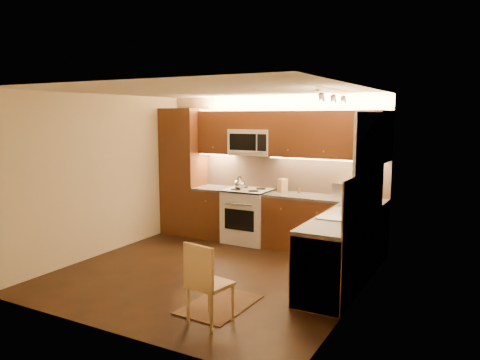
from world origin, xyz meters
The scene contains 37 objects.
floor centered at (0.00, 0.00, 0.00)m, with size 4.00×4.00×0.01m, color black.
ceiling centered at (0.00, 0.00, 2.50)m, with size 4.00×4.00×0.01m, color beige.
wall_back centered at (0.00, 2.00, 1.25)m, with size 4.00×0.01×2.50m, color beige.
wall_front centered at (0.00, -2.00, 1.25)m, with size 4.00×0.01×2.50m, color beige.
wall_left centered at (-2.00, 0.00, 1.25)m, with size 0.01×4.00×2.50m, color beige.
wall_right centered at (2.00, 0.00, 1.25)m, with size 0.01×4.00×2.50m, color beige.
pantry centered at (-1.65, 1.70, 1.15)m, with size 0.70×0.60×2.30m, color #4E2710.
base_cab_back_left centered at (-0.99, 1.70, 0.43)m, with size 0.62×0.60×0.86m, color #4E2710.
counter_back_left centered at (-0.99, 1.70, 0.88)m, with size 0.62×0.60×0.04m, color #3C3936.
base_cab_back_right centered at (1.04, 1.70, 0.43)m, with size 1.92×0.60×0.86m, color #4E2710.
counter_back_right centered at (1.04, 1.70, 0.88)m, with size 1.92×0.60×0.04m, color #3C3936.
base_cab_right centered at (1.70, 0.40, 0.43)m, with size 0.60×2.00×0.86m, color #4E2710.
counter_right centered at (1.70, 0.40, 0.88)m, with size 0.60×2.00×0.04m, color #3C3936.
dishwasher centered at (1.70, -0.30, 0.43)m, with size 0.58×0.60×0.84m, color silver.
backsplash_back centered at (0.35, 1.99, 1.20)m, with size 3.30×0.02×0.60m, color #A38163.
backsplash_right centered at (1.99, 0.40, 1.20)m, with size 0.02×2.00×0.60m, color #A38163.
upper_cab_back_left centered at (-0.99, 1.82, 1.88)m, with size 0.62×0.35×0.75m, color #4E2710.
upper_cab_back_right centered at (1.04, 1.82, 1.88)m, with size 1.92×0.35×0.75m, color #4E2710.
upper_cab_bridge centered at (-0.30, 1.82, 2.09)m, with size 0.76×0.35×0.31m, color #4E2710.
upper_cab_right_corner centered at (1.82, 1.40, 1.88)m, with size 0.35×0.50×0.75m, color #4E2710.
stove centered at (-0.30, 1.68, 0.46)m, with size 0.76×0.65×0.92m, color silver, non-canonical shape.
microwave centered at (-0.30, 1.81, 1.72)m, with size 0.76×0.38×0.44m, color silver, non-canonical shape.
window_frame centered at (1.99, 0.55, 1.60)m, with size 0.03×1.44×1.24m, color silver.
window_blinds centered at (1.97, 0.55, 1.60)m, with size 0.02×1.36×1.16m, color silver.
sink centered at (1.70, 0.55, 0.98)m, with size 0.52×0.86×0.15m, color silver, non-canonical shape.
faucet centered at (1.88, 0.55, 1.05)m, with size 0.20×0.04×0.30m, color silver, non-canonical shape.
track_light_bar centered at (1.55, 0.40, 2.46)m, with size 0.04×1.20×0.03m, color silver.
kettle centered at (-0.43, 1.59, 1.04)m, with size 0.20×0.20×0.23m, color silver, non-canonical shape.
toaster_oven centered at (1.34, 1.87, 1.01)m, with size 0.37×0.27×0.22m, color silver.
knife_block centered at (0.26, 1.85, 1.01)m, with size 0.10×0.16×0.22m, color #AA824C.
spice_jar_a centered at (0.16, 1.94, 0.95)m, with size 0.04×0.04×0.10m, color silver.
spice_jar_b centered at (0.56, 1.83, 0.94)m, with size 0.05×0.05×0.09m, color brown.
spice_jar_c centered at (0.23, 1.94, 0.95)m, with size 0.05×0.05×0.10m, color silver.
spice_jar_d centered at (0.14, 1.94, 0.95)m, with size 0.04×0.04×0.10m, color #A26E30.
soap_bottle centered at (1.88, 1.26, 0.99)m, with size 0.08×0.08×0.18m, color white.
rug centered at (0.67, -0.90, 0.01)m, with size 0.64×0.97×0.01m, color black.
dining_chair centered at (0.81, -1.32, 0.44)m, with size 0.39×0.39×0.88m, color #AA824C, non-canonical shape.
Camera 1 is at (3.31, -5.26, 2.18)m, focal length 34.65 mm.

